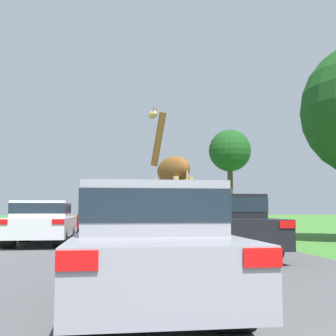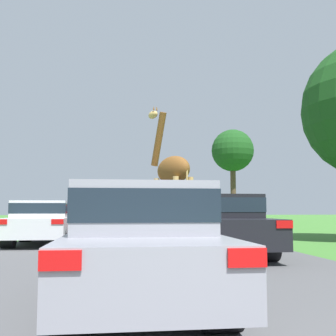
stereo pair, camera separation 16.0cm
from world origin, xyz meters
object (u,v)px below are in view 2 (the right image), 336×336
car_lead_maroon (140,241)px  car_queue_right (115,215)px  car_rear_follower (219,223)px  tree_left_edge (233,151)px  car_verge_right (100,217)px  car_queue_left (42,221)px  giraffe_near_road (172,175)px  car_far_ahead (199,219)px

car_lead_maroon → car_queue_right: bearing=90.8°
car_rear_follower → tree_left_edge: (7.54, 24.94, 5.37)m
car_verge_right → car_rear_follower: (3.41, -12.15, 0.07)m
car_queue_left → car_rear_follower: bearing=-38.0°
car_verge_right → car_lead_maroon: bearing=-86.4°
car_queue_right → tree_left_edge: bearing=38.6°
car_queue_right → tree_left_edge: tree_left_edge is taller
car_queue_left → tree_left_edge: 25.07m
tree_left_edge → car_queue_right: bearing=-141.4°
giraffe_near_road → car_queue_left: giraffe_near_road is taller
car_rear_follower → tree_left_edge: 26.60m
car_lead_maroon → car_queue_right: car_queue_right is taller
giraffe_near_road → car_verge_right: 8.63m
car_lead_maroon → tree_left_edge: bearing=71.9°
giraffe_near_road → car_verge_right: giraffe_near_road is taller
car_queue_left → car_verge_right: (1.62, 8.22, -0.03)m
tree_left_edge → car_far_ahead: bearing=-111.8°
car_far_ahead → tree_left_edge: tree_left_edge is taller
car_queue_right → car_rear_follower: car_rear_follower is taller
car_verge_right → tree_left_edge: bearing=49.4°
car_far_ahead → tree_left_edge: size_ratio=0.59×
giraffe_near_road → car_lead_maroon: size_ratio=1.26×
car_rear_follower → car_far_ahead: bearing=81.6°
car_far_ahead → tree_left_edge: (6.11, 15.26, 5.52)m
giraffe_near_road → car_queue_left: (-4.37, -0.20, -1.59)m
car_queue_left → car_queue_right: bearing=79.4°
car_far_ahead → car_rear_follower: (-1.43, -9.68, 0.15)m
car_lead_maroon → car_verge_right: car_lead_maroon is taller
giraffe_near_road → car_rear_follower: bearing=-106.6°
car_queue_right → car_verge_right: 4.77m
giraffe_near_road → car_verge_right: (-2.76, 8.02, -1.61)m
car_lead_maroon → car_verge_right: size_ratio=0.91×
car_verge_right → tree_left_edge: size_ratio=0.55×
car_queue_right → car_rear_follower: (2.60, -16.85, 0.02)m
car_lead_maroon → car_queue_left: 9.60m
car_verge_right → tree_left_edge: 17.69m
car_far_ahead → car_rear_follower: bearing=-98.4°
car_verge_right → tree_left_edge: (10.95, 12.78, 5.44)m
car_lead_maroon → car_queue_right: (-0.29, 22.12, 0.02)m
giraffe_near_road → tree_left_edge: (8.19, 20.80, 3.82)m
car_verge_right → car_rear_follower: 12.63m
car_lead_maroon → car_verge_right: bearing=93.6°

